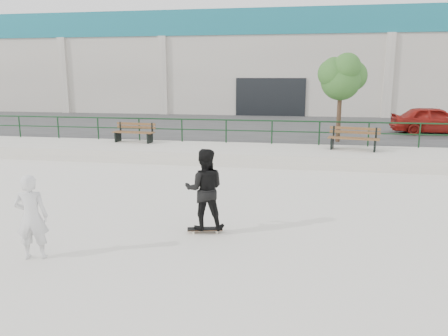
% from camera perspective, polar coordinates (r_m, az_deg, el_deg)
% --- Properties ---
extents(ground, '(120.00, 120.00, 0.00)m').
position_cam_1_polar(ground, '(8.93, -5.13, -10.57)').
color(ground, silver).
rests_on(ground, ground).
extents(ledge, '(30.00, 3.00, 0.50)m').
position_cam_1_polar(ledge, '(17.87, 2.74, 1.82)').
color(ledge, beige).
rests_on(ledge, ground).
extents(parking_strip, '(60.00, 14.00, 0.50)m').
position_cam_1_polar(parking_strip, '(26.24, 5.09, 5.09)').
color(parking_strip, '#333333').
rests_on(parking_strip, ground).
extents(railing, '(28.00, 0.06, 1.03)m').
position_cam_1_polar(railing, '(19.00, 3.27, 5.46)').
color(railing, '#13361B').
rests_on(railing, ledge).
extents(commercial_building, '(44.20, 16.33, 8.00)m').
position_cam_1_polar(commercial_building, '(40.02, 6.99, 13.66)').
color(commercial_building, silver).
rests_on(commercial_building, ground).
extents(bench_left, '(1.91, 0.73, 0.86)m').
position_cam_1_polar(bench_left, '(19.76, -11.64, 4.56)').
color(bench_left, brown).
rests_on(bench_left, ledge).
extents(bench_right, '(2.04, 0.96, 0.91)m').
position_cam_1_polar(bench_right, '(18.09, 16.59, 3.70)').
color(bench_right, brown).
rests_on(bench_right, ledge).
extents(tree, '(2.16, 1.92, 3.84)m').
position_cam_1_polar(tree, '(20.00, 15.12, 11.54)').
color(tree, '#503928').
rests_on(tree, parking_strip).
extents(red_car, '(4.10, 1.70, 1.39)m').
position_cam_1_polar(red_car, '(24.46, 25.71, 5.66)').
color(red_car, maroon).
rests_on(red_car, parking_strip).
extents(skateboard, '(0.81, 0.38, 0.09)m').
position_cam_1_polar(skateboard, '(9.80, -2.50, -7.99)').
color(skateboard, black).
rests_on(skateboard, ground).
extents(standing_skater, '(0.98, 0.83, 1.79)m').
position_cam_1_polar(standing_skater, '(9.52, -2.55, -2.79)').
color(standing_skater, black).
rests_on(standing_skater, skateboard).
extents(seated_skater, '(0.69, 0.55, 1.64)m').
position_cam_1_polar(seated_skater, '(8.99, -23.85, -5.88)').
color(seated_skater, silver).
rests_on(seated_skater, ground).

